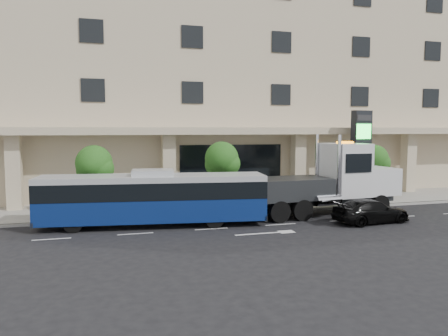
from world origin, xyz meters
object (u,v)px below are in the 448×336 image
Objects in this scene: city_bus at (153,197)px; signage_pylon at (361,154)px; black_sedan at (371,211)px; tow_truck at (331,182)px.

city_bus is 16.44m from signage_pylon.
black_sedan is 0.71× the size of signage_pylon.
tow_truck is at bearing 11.86° from black_sedan.
tow_truck is 2.38× the size of black_sedan.
city_bus is 2.70× the size of black_sedan.
signage_pylon reaches higher than tow_truck.
city_bus is 1.14× the size of tow_truck.
signage_pylon is (4.67, 3.92, 1.41)m from tow_truck.
tow_truck reaches higher than city_bus.
city_bus is at bearing 178.11° from tow_truck.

